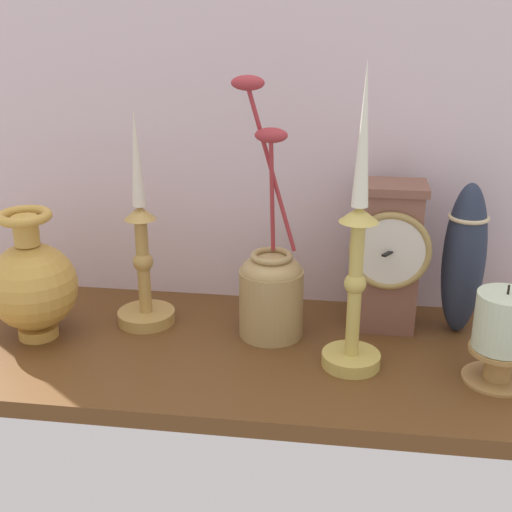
% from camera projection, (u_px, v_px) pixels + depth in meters
% --- Properties ---
extents(ground_plane, '(1.00, 0.36, 0.02)m').
position_uv_depth(ground_plane, '(224.00, 353.00, 0.98)').
color(ground_plane, brown).
extents(back_wall, '(1.20, 0.02, 0.65)m').
position_uv_depth(back_wall, '(242.00, 98.00, 1.03)').
color(back_wall, silver).
rests_on(back_wall, ground_plane).
extents(mantel_clock, '(0.12, 0.10, 0.22)m').
position_uv_depth(mantel_clock, '(388.00, 256.00, 0.99)').
color(mantel_clock, brown).
rests_on(mantel_clock, ground_plane).
extents(candlestick_tall_left, '(0.09, 0.09, 0.33)m').
position_uv_depth(candlestick_tall_left, '(143.00, 262.00, 1.01)').
color(candlestick_tall_left, tan).
rests_on(candlestick_tall_left, ground_plane).
extents(candlestick_tall_center, '(0.08, 0.08, 0.40)m').
position_uv_depth(candlestick_tall_center, '(356.00, 267.00, 0.87)').
color(candlestick_tall_center, tan).
rests_on(candlestick_tall_center, ground_plane).
extents(brass_vase_bulbous, '(0.13, 0.13, 0.19)m').
position_uv_depth(brass_vase_bulbous, '(33.00, 284.00, 0.97)').
color(brass_vase_bulbous, gold).
rests_on(brass_vase_bulbous, ground_plane).
extents(brass_vase_jar, '(0.10, 0.09, 0.38)m').
position_uv_depth(brass_vase_jar, '(271.00, 285.00, 0.98)').
color(brass_vase_jar, tan).
rests_on(brass_vase_jar, ground_plane).
extents(pillar_candle_front, '(0.09, 0.09, 0.13)m').
position_uv_depth(pillar_candle_front, '(502.00, 334.00, 0.86)').
color(pillar_candle_front, '#AE8348').
rests_on(pillar_candle_front, ground_plane).
extents(tall_ceramic_vase, '(0.06, 0.06, 0.23)m').
position_uv_depth(tall_ceramic_vase, '(464.00, 259.00, 0.98)').
color(tall_ceramic_vase, '#252E41').
rests_on(tall_ceramic_vase, ground_plane).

